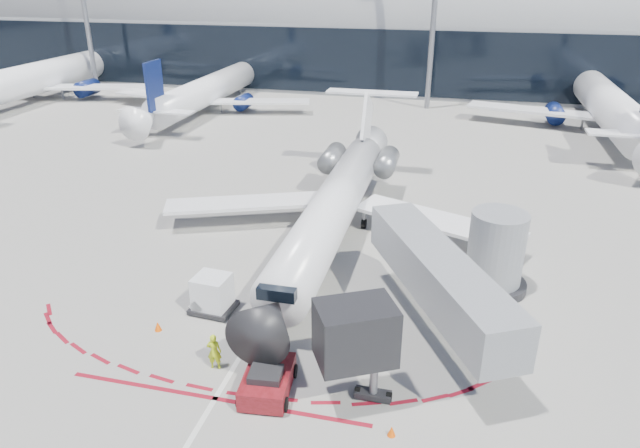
% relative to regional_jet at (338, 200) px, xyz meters
% --- Properties ---
extents(ground, '(260.00, 260.00, 0.00)m').
position_rel_regional_jet_xyz_m(ground, '(-1.65, -6.34, -2.64)').
color(ground, slate).
rests_on(ground, ground).
extents(apron_centerline, '(0.25, 40.00, 0.01)m').
position_rel_regional_jet_xyz_m(apron_centerline, '(-1.65, -4.34, -2.64)').
color(apron_centerline, silver).
rests_on(apron_centerline, ground).
extents(apron_stop_bar, '(14.00, 0.25, 0.01)m').
position_rel_regional_jet_xyz_m(apron_stop_bar, '(-1.65, -17.84, -2.64)').
color(apron_stop_bar, maroon).
rests_on(apron_stop_bar, ground).
extents(terminal_building, '(150.00, 24.15, 24.00)m').
position_rel_regional_jet_xyz_m(terminal_building, '(-1.65, 58.64, 5.88)').
color(terminal_building, gray).
rests_on(terminal_building, ground).
extents(jet_bridge, '(10.03, 15.20, 4.90)m').
position_rel_regional_jet_xyz_m(jet_bridge, '(8.14, -9.35, 0.36)').
color(jet_bridge, '#919499').
rests_on(jet_bridge, ground).
extents(light_mast_west, '(0.70, 0.70, 25.00)m').
position_rel_regional_jet_xyz_m(light_mast_west, '(-46.65, 41.66, 9.86)').
color(light_mast_west, gray).
rests_on(light_mast_west, ground).
extents(light_mast_centre, '(0.70, 0.70, 25.00)m').
position_rel_regional_jet_xyz_m(light_mast_centre, '(3.35, 41.66, 9.86)').
color(light_mast_centre, gray).
rests_on(light_mast_centre, ground).
extents(regional_jet, '(25.64, 31.62, 7.92)m').
position_rel_regional_jet_xyz_m(regional_jet, '(0.00, 0.00, 0.00)').
color(regional_jet, white).
rests_on(regional_jet, ground).
extents(pushback_tug, '(2.48, 5.22, 1.34)m').
position_rel_regional_jet_xyz_m(pushback_tug, '(0.46, -16.82, -2.05)').
color(pushback_tug, '#560C0E').
rests_on(pushback_tug, ground).
extents(ramp_worker, '(0.75, 0.56, 1.87)m').
position_rel_regional_jet_xyz_m(ramp_worker, '(-2.48, -15.84, -1.71)').
color(ramp_worker, '#BEDC17').
rests_on(ramp_worker, ground).
extents(uld_container, '(2.42, 2.11, 2.14)m').
position_rel_regional_jet_xyz_m(uld_container, '(-4.54, -11.28, -1.59)').
color(uld_container, black).
rests_on(uld_container, ground).
extents(safety_cone_left, '(0.37, 0.37, 0.52)m').
position_rel_regional_jet_xyz_m(safety_cone_left, '(-6.60, -13.73, -2.39)').
color(safety_cone_left, '#FF5705').
rests_on(safety_cone_left, ground).
extents(safety_cone_right, '(0.34, 0.34, 0.47)m').
position_rel_regional_jet_xyz_m(safety_cone_right, '(6.16, -18.15, -2.41)').
color(safety_cone_right, '#FF5705').
rests_on(safety_cone_right, ground).
extents(bg_airliner_0, '(38.06, 40.30, 12.31)m').
position_rel_regional_jet_xyz_m(bg_airliner_0, '(-50.30, 36.24, 3.51)').
color(bg_airliner_0, white).
rests_on(bg_airliner_0, ground).
extents(bg_airliner_1, '(31.89, 33.76, 10.32)m').
position_rel_regional_jet_xyz_m(bg_airliner_1, '(-24.60, 33.83, 2.51)').
color(bg_airliner_1, white).
rests_on(bg_airliner_1, ground).
extents(bg_airliner_2, '(36.32, 38.46, 11.75)m').
position_rel_regional_jet_xyz_m(bg_airliner_2, '(24.08, 35.97, 3.23)').
color(bg_airliner_2, white).
rests_on(bg_airliner_2, ground).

